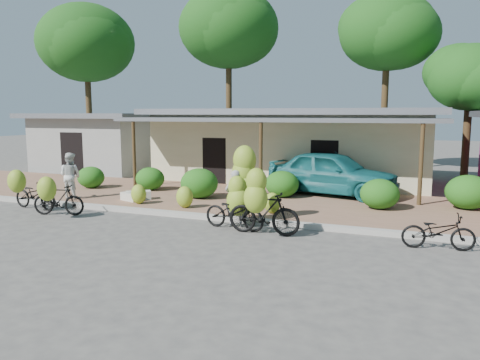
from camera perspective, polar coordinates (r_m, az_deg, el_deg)
The scene contains 28 objects.
ground at distance 12.24m, azimuth -7.01°, elevation -6.82°, with size 100.00×100.00×0.00m, color #494644.
sidewalk at distance 16.67m, azimuth 1.26°, elevation -2.55°, with size 60.00×6.00×0.12m, color #93674F.
curb at distance 13.95m, azimuth -3.06°, elevation -4.59°, with size 60.00×0.25×0.15m, color #A8A399.
shop_main at distance 22.09m, azimuth 6.68°, elevation 4.36°, with size 13.00×8.50×3.35m.
shop_grey at distance 27.16m, azimuth -16.38°, elevation 4.56°, with size 7.00×6.00×3.15m.
tree_back_left at distance 30.75m, azimuth -18.41°, elevation 15.70°, with size 5.82×5.75×9.62m.
tree_far_center at distance 29.27m, azimuth -1.66°, elevation 18.15°, with size 5.96×5.90×10.51m.
tree_center_right at distance 27.43m, azimuth 17.16°, elevation 17.02°, with size 5.24×5.12×9.51m.
tree_near_right at distance 25.08m, azimuth 25.84°, elevation 11.38°, with size 4.11×3.91×6.46m.
hedge_0 at distance 20.07m, azimuth -17.72°, elevation 0.33°, with size 1.13×1.02×0.88m, color #205914.
hedge_1 at distance 18.93m, azimuth -10.91°, elevation 0.16°, with size 1.16×1.05×0.91m, color #205914.
hedge_2 at distance 16.87m, azimuth -4.99°, elevation -0.39°, with size 1.38×1.24×1.08m, color #205914.
hedge_3 at distance 17.05m, azimuth 5.14°, elevation -0.49°, with size 1.24×1.11×0.96m, color #205914.
hedge_4 at distance 15.54m, azimuth 16.67°, elevation -1.64°, with size 1.23×1.11×0.96m, color #205914.
hedge_5 at distance 16.51m, azimuth 26.08°, elevation -1.34°, with size 1.40×1.26×1.10m, color #205914.
bike_far_left at distance 16.80m, azimuth -24.01°, elevation -1.40°, with size 1.89×1.31×1.39m.
bike_left at distance 15.42m, azimuth -21.52°, elevation -1.97°, with size 1.71×1.32×1.31m.
bike_center at distance 12.93m, azimuth -0.03°, elevation -1.87°, with size 1.90×1.30×2.27m.
bike_right at distance 12.05m, azimuth 2.71°, elevation -3.40°, with size 1.94×1.19×1.82m.
bike_far_right at distance 11.84m, azimuth 23.01°, elevation -5.80°, with size 1.68×0.76×0.85m.
loose_banana_a at distance 16.11m, azimuth -12.26°, elevation -1.69°, with size 0.53×0.45×0.66m, color #99BC2F.
loose_banana_b at distance 15.19m, azimuth -6.76°, elevation -2.07°, with size 0.56×0.48×0.70m, color #99BC2F.
loose_banana_c at distance 14.28m, azimuth 3.94°, elevation -2.81°, with size 0.51×0.44×0.64m, color #99BC2F.
sack_near at distance 16.96m, azimuth -12.26°, elevation -1.83°, with size 0.85×0.40×0.30m, color white.
sack_far at distance 16.80m, azimuth -13.14°, elevation -1.99°, with size 0.75×0.38×0.28m, color white.
vendor at distance 13.04m, azimuth -0.55°, elevation -2.23°, with size 0.58×0.38×1.60m, color #949494.
bystander at distance 17.78m, azimuth -19.99°, elevation 0.51°, with size 0.80×0.62×1.64m, color silver.
teal_van at distance 17.78m, azimuth 11.17°, elevation 0.86°, with size 1.95×4.84×1.65m, color #17656A.
Camera 1 is at (5.72, -10.35, 3.14)m, focal length 35.00 mm.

